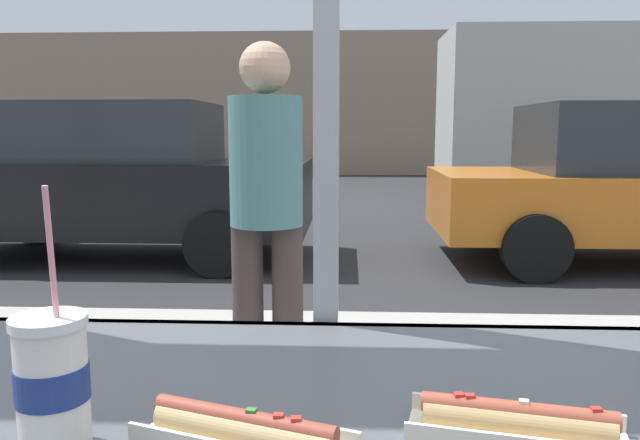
% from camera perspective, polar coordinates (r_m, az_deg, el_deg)
% --- Properties ---
extents(ground_plane, '(60.00, 60.00, 0.00)m').
position_cam_1_polar(ground_plane, '(9.28, 2.43, -0.34)').
color(ground_plane, '#2D2D30').
extents(sidewalk_strip, '(16.00, 2.80, 0.14)m').
position_cam_1_polar(sidewalk_strip, '(3.08, 1.68, -17.27)').
color(sidewalk_strip, '#B2ADA3').
rests_on(sidewalk_strip, ground).
extents(building_facade_far, '(28.00, 1.20, 4.36)m').
position_cam_1_polar(building_facade_far, '(19.84, 2.66, 10.60)').
color(building_facade_far, gray).
rests_on(building_facade_far, ground).
extents(soda_cup_left, '(0.09, 0.09, 0.33)m').
position_cam_1_polar(soda_cup_left, '(0.84, -23.47, -13.47)').
color(soda_cup_left, white).
rests_on(soda_cup_left, window_counter).
extents(hotdog_tray_near, '(0.29, 0.15, 0.05)m').
position_cam_1_polar(hotdog_tray_near, '(0.86, 17.69, -17.40)').
color(hotdog_tray_near, beige).
rests_on(hotdog_tray_near, window_counter).
extents(hotdog_tray_far, '(0.29, 0.17, 0.05)m').
position_cam_1_polar(hotdog_tray_far, '(0.80, -7.08, -18.77)').
color(hotdog_tray_far, beige).
rests_on(hotdog_tray_far, window_counter).
extents(parked_car_black, '(4.22, 1.89, 1.68)m').
position_cam_1_polar(parked_car_black, '(7.08, -18.55, 3.52)').
color(parked_car_black, black).
rests_on(parked_car_black, ground).
extents(parked_car_orange, '(4.16, 2.00, 1.66)m').
position_cam_1_polar(parked_car_orange, '(7.25, 27.22, 3.01)').
color(parked_car_orange, orange).
rests_on(parked_car_orange, ground).
extents(box_truck, '(7.20, 2.44, 3.18)m').
position_cam_1_polar(box_truck, '(12.94, 26.60, 8.86)').
color(box_truck, beige).
rests_on(box_truck, ground).
extents(pedestrian, '(0.32, 0.32, 1.63)m').
position_cam_1_polar(pedestrian, '(2.73, -4.96, 1.48)').
color(pedestrian, '#403332').
rests_on(pedestrian, sidewalk_strip).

